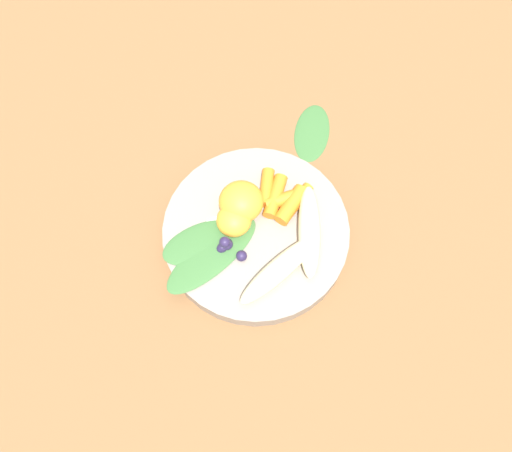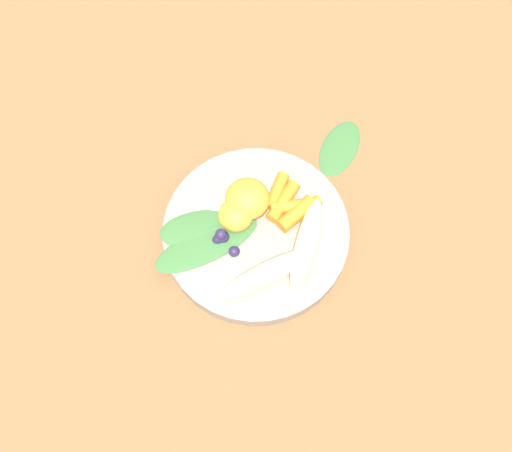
{
  "view_description": "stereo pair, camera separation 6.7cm",
  "coord_description": "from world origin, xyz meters",
  "px_view_note": "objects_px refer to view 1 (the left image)",
  "views": [
    {
      "loc": [
        -0.14,
        -0.22,
        0.66
      ],
      "look_at": [
        0.0,
        0.0,
        0.04
      ],
      "focal_mm": 38.33,
      "sensor_mm": 36.0,
      "label": 1
    },
    {
      "loc": [
        -0.08,
        -0.25,
        0.66
      ],
      "look_at": [
        0.0,
        0.0,
        0.04
      ],
      "focal_mm": 38.33,
      "sensor_mm": 36.0,
      "label": 2
    }
  ],
  "objects_px": {
    "banana_peeled_right": "(279,270)",
    "kale_leaf_stray": "(312,132)",
    "banana_peeled_left": "(309,231)",
    "orange_segment_near": "(234,220)",
    "bowl": "(256,233)"
  },
  "relations": [
    {
      "from": "bowl",
      "to": "kale_leaf_stray",
      "type": "xyz_separation_m",
      "value": [
        0.15,
        0.09,
        -0.01
      ]
    },
    {
      "from": "bowl",
      "to": "orange_segment_near",
      "type": "distance_m",
      "value": 0.04
    },
    {
      "from": "bowl",
      "to": "orange_segment_near",
      "type": "xyz_separation_m",
      "value": [
        -0.02,
        0.02,
        0.03
      ]
    },
    {
      "from": "banana_peeled_left",
      "to": "banana_peeled_right",
      "type": "height_order",
      "value": "same"
    },
    {
      "from": "kale_leaf_stray",
      "to": "bowl",
      "type": "bearing_deg",
      "value": 164.08
    },
    {
      "from": "banana_peeled_left",
      "to": "kale_leaf_stray",
      "type": "relative_size",
      "value": 1.28
    },
    {
      "from": "banana_peeled_left",
      "to": "orange_segment_near",
      "type": "distance_m",
      "value": 0.09
    },
    {
      "from": "banana_peeled_right",
      "to": "kale_leaf_stray",
      "type": "height_order",
      "value": "banana_peeled_right"
    },
    {
      "from": "bowl",
      "to": "banana_peeled_left",
      "type": "bearing_deg",
      "value": -40.51
    },
    {
      "from": "banana_peeled_left",
      "to": "orange_segment_near",
      "type": "relative_size",
      "value": 2.8
    },
    {
      "from": "bowl",
      "to": "banana_peeled_right",
      "type": "relative_size",
      "value": 1.93
    },
    {
      "from": "bowl",
      "to": "kale_leaf_stray",
      "type": "relative_size",
      "value": 2.46
    },
    {
      "from": "banana_peeled_left",
      "to": "kale_leaf_stray",
      "type": "height_order",
      "value": "banana_peeled_left"
    },
    {
      "from": "banana_peeled_right",
      "to": "orange_segment_near",
      "type": "distance_m",
      "value": 0.08
    },
    {
      "from": "banana_peeled_right",
      "to": "kale_leaf_stray",
      "type": "relative_size",
      "value": 1.28
    }
  ]
}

